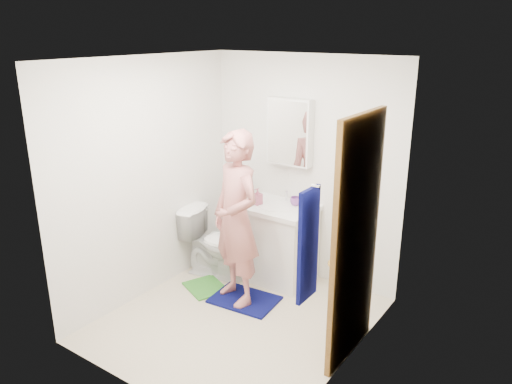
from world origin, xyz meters
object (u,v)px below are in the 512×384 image
toothbrush_cup (295,201)px  man (236,219)px  vanity_cabinet (277,245)px  soap_dispenser (258,196)px  toilet (217,242)px  medicine_cabinet (290,132)px  towel (308,245)px

toothbrush_cup → man: (-0.22, -0.75, -0.01)m
vanity_cabinet → soap_dispenser: bearing=-155.1°
vanity_cabinet → soap_dispenser: soap_dispenser is taller
toilet → toothbrush_cup: toothbrush_cup is taller
toilet → soap_dispenser: size_ratio=4.32×
toothbrush_cup → toilet: bearing=-150.8°
soap_dispenser → man: 0.56m
vanity_cabinet → toothbrush_cup: toothbrush_cup is taller
vanity_cabinet → soap_dispenser: 0.58m
vanity_cabinet → man: bearing=-96.3°
soap_dispenser → man: (0.12, -0.54, -0.05)m
medicine_cabinet → toilet: size_ratio=0.91×
toilet → soap_dispenser: bearing=-73.1°
vanity_cabinet → medicine_cabinet: size_ratio=1.14×
vanity_cabinet → toilet: 0.67m
towel → toilet: (-1.77, 1.18, -0.87)m
towel → man: size_ratio=0.46×
towel → man: 1.56m
toothbrush_cup → man: man is taller
toilet → man: man is taller
toilet → man: 0.80m
towel → soap_dispenser: bearing=134.5°
vanity_cabinet → medicine_cabinet: 1.22m
vanity_cabinet → toothbrush_cup: bearing=36.9°
toilet → toothbrush_cup: 0.99m
vanity_cabinet → towel: bearing=-51.5°
medicine_cabinet → toilet: 1.45m
vanity_cabinet → medicine_cabinet: bearing=90.0°
medicine_cabinet → man: medicine_cabinet is taller
medicine_cabinet → towel: bearing=-55.4°
toothbrush_cup → man: 0.78m
towel → medicine_cabinet: bearing=124.6°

